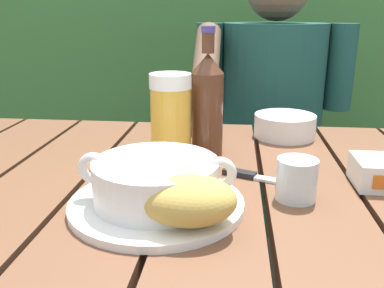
% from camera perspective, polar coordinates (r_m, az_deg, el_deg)
% --- Properties ---
extents(dining_table, '(1.39, 0.86, 0.77)m').
position_cam_1_polar(dining_table, '(0.74, 3.17, -13.08)').
color(dining_table, brown).
rests_on(dining_table, ground_plane).
extents(hedge_backdrop, '(3.45, 0.76, 2.10)m').
position_cam_1_polar(hedge_backdrop, '(2.14, 3.76, 14.15)').
color(hedge_backdrop, '#396B34').
rests_on(hedge_backdrop, ground_plane).
extents(chair_near_diner, '(0.43, 0.48, 0.98)m').
position_cam_1_polar(chair_near_diner, '(1.62, 9.76, -3.55)').
color(chair_near_diner, brown).
rests_on(chair_near_diner, ground_plane).
extents(person_eating, '(0.48, 0.47, 1.22)m').
position_cam_1_polar(person_eating, '(1.35, 10.69, 3.23)').
color(person_eating, '#1B4740').
rests_on(person_eating, ground_plane).
extents(serving_plate, '(0.26, 0.26, 0.01)m').
position_cam_1_polar(serving_plate, '(0.64, -4.82, -8.08)').
color(serving_plate, white).
rests_on(serving_plate, dining_table).
extents(soup_bowl, '(0.24, 0.19, 0.07)m').
position_cam_1_polar(soup_bowl, '(0.62, -4.91, -4.86)').
color(soup_bowl, white).
rests_on(soup_bowl, serving_plate).
extents(bread_roll, '(0.14, 0.11, 0.07)m').
position_cam_1_polar(bread_roll, '(0.56, -0.45, -7.67)').
color(bread_roll, gold).
rests_on(bread_roll, serving_plate).
extents(beer_glass, '(0.08, 0.08, 0.17)m').
position_cam_1_polar(beer_glass, '(0.81, -2.91, 3.58)').
color(beer_glass, gold).
rests_on(beer_glass, dining_table).
extents(beer_bottle, '(0.06, 0.06, 0.26)m').
position_cam_1_polar(beer_bottle, '(0.84, 2.12, 5.56)').
color(beer_bottle, '#542E1C').
rests_on(beer_bottle, dining_table).
extents(water_glass_small, '(0.06, 0.06, 0.07)m').
position_cam_1_polar(water_glass_small, '(0.67, 14.08, -4.70)').
color(water_glass_small, silver).
rests_on(water_glass_small, dining_table).
extents(table_knife, '(0.14, 0.07, 0.01)m').
position_cam_1_polar(table_knife, '(0.75, 8.44, -4.40)').
color(table_knife, silver).
rests_on(table_knife, dining_table).
extents(diner_bowl, '(0.14, 0.14, 0.05)m').
position_cam_1_polar(diner_bowl, '(1.00, 12.53, 2.44)').
color(diner_bowl, white).
rests_on(diner_bowl, dining_table).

